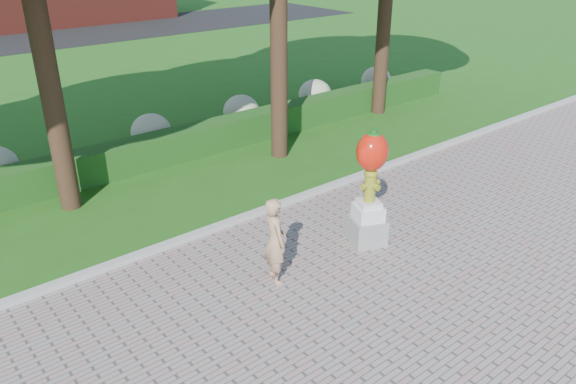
% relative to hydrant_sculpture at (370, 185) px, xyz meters
% --- Properties ---
extents(ground, '(100.00, 100.00, 0.00)m').
position_rel_hydrant_sculpture_xyz_m(ground, '(-1.91, -0.74, -1.26)').
color(ground, '#245715').
rests_on(ground, ground).
extents(curb, '(40.00, 0.18, 0.15)m').
position_rel_hydrant_sculpture_xyz_m(curb, '(-1.91, 2.26, -1.19)').
color(curb, '#ADADA5').
rests_on(curb, ground).
extents(lawn_hedge, '(24.00, 0.70, 0.80)m').
position_rel_hydrant_sculpture_xyz_m(lawn_hedge, '(-1.91, 6.26, -0.86)').
color(lawn_hedge, '#144715').
rests_on(lawn_hedge, ground).
extents(hydrangea_row, '(20.10, 1.10, 0.99)m').
position_rel_hydrant_sculpture_xyz_m(hydrangea_row, '(-1.34, 7.26, -0.71)').
color(hydrangea_row, '#A4AA82').
rests_on(hydrangea_row, ground).
extents(hydrant_sculpture, '(0.82, 0.82, 2.31)m').
position_rel_hydrant_sculpture_xyz_m(hydrant_sculpture, '(0.00, 0.00, 0.00)').
color(hydrant_sculpture, gray).
rests_on(hydrant_sculpture, walkway).
extents(woman, '(0.51, 0.65, 1.58)m').
position_rel_hydrant_sculpture_xyz_m(woman, '(-2.20, 0.08, -0.43)').
color(woman, tan).
rests_on(woman, walkway).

